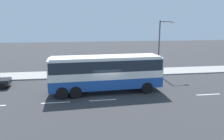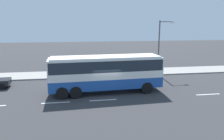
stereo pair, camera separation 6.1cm
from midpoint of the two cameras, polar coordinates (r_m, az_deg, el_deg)
name	(u,v)px [view 2 (the right image)]	position (r m, az deg, el deg)	size (l,w,h in m)	color
ground_plane	(106,93)	(21.14, -1.65, -6.15)	(120.00, 120.00, 0.00)	#333335
sidewalk_curb	(98,73)	(29.07, -3.74, -0.90)	(80.00, 4.00, 0.15)	gray
lane_centreline	(99,100)	(19.34, -3.64, -7.94)	(33.83, 0.16, 0.01)	white
coach_bus	(106,70)	(20.99, -1.71, -0.05)	(10.88, 3.25, 3.56)	#1E4C9E
pedestrian_near_curb	(126,65)	(29.92, 3.60, 1.34)	(0.32, 0.32, 1.53)	brown
street_lamp	(160,43)	(28.64, 12.53, 6.80)	(1.94, 0.24, 6.82)	#47474C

